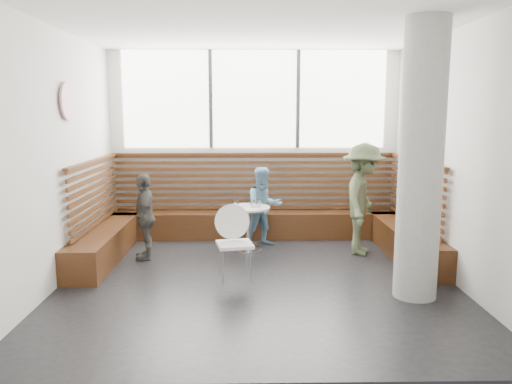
{
  "coord_description": "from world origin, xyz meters",
  "views": [
    {
      "loc": [
        -0.14,
        -6.22,
        2.16
      ],
      "look_at": [
        0.0,
        1.0,
        1.0
      ],
      "focal_mm": 35.0,
      "sensor_mm": 36.0,
      "label": 1
    }
  ],
  "objects_px": {
    "cafe_chair": "(235,236)",
    "child_back": "(264,207)",
    "child_left": "(145,217)",
    "concrete_column": "(421,162)",
    "cafe_table": "(248,219)",
    "adult_man": "(363,199)"
  },
  "relations": [
    {
      "from": "cafe_chair",
      "to": "adult_man",
      "type": "relative_size",
      "value": 0.57
    },
    {
      "from": "cafe_table",
      "to": "cafe_chair",
      "type": "relative_size",
      "value": 0.73
    },
    {
      "from": "cafe_chair",
      "to": "child_back",
      "type": "distance_m",
      "value": 1.65
    },
    {
      "from": "cafe_chair",
      "to": "concrete_column",
      "type": "bearing_deg",
      "value": -29.22
    },
    {
      "from": "concrete_column",
      "to": "cafe_chair",
      "type": "xyz_separation_m",
      "value": [
        -2.14,
        0.69,
        -1.03
      ]
    },
    {
      "from": "child_left",
      "to": "cafe_table",
      "type": "bearing_deg",
      "value": 93.29
    },
    {
      "from": "concrete_column",
      "to": "cafe_chair",
      "type": "distance_m",
      "value": 2.48
    },
    {
      "from": "child_back",
      "to": "child_left",
      "type": "bearing_deg",
      "value": -179.88
    },
    {
      "from": "concrete_column",
      "to": "child_back",
      "type": "height_order",
      "value": "concrete_column"
    },
    {
      "from": "cafe_table",
      "to": "adult_man",
      "type": "xyz_separation_m",
      "value": [
        1.75,
        -0.17,
        0.35
      ]
    },
    {
      "from": "child_left",
      "to": "child_back",
      "type": "bearing_deg",
      "value": 100.36
    },
    {
      "from": "cafe_table",
      "to": "child_back",
      "type": "xyz_separation_m",
      "value": [
        0.25,
        0.3,
        0.14
      ]
    },
    {
      "from": "child_back",
      "to": "child_left",
      "type": "xyz_separation_m",
      "value": [
        -1.78,
        -0.68,
        -0.01
      ]
    },
    {
      "from": "child_back",
      "to": "concrete_column",
      "type": "bearing_deg",
      "value": -74.08
    },
    {
      "from": "child_back",
      "to": "child_left",
      "type": "relative_size",
      "value": 1.01
    },
    {
      "from": "cafe_chair",
      "to": "child_back",
      "type": "xyz_separation_m",
      "value": [
        0.43,
        1.6,
        0.08
      ]
    },
    {
      "from": "adult_man",
      "to": "child_left",
      "type": "bearing_deg",
      "value": 114.73
    },
    {
      "from": "concrete_column",
      "to": "cafe_table",
      "type": "bearing_deg",
      "value": 134.77
    },
    {
      "from": "concrete_column",
      "to": "cafe_chair",
      "type": "height_order",
      "value": "concrete_column"
    },
    {
      "from": "cafe_chair",
      "to": "child_left",
      "type": "relative_size",
      "value": 0.76
    },
    {
      "from": "adult_man",
      "to": "concrete_column",
      "type": "bearing_deg",
      "value": -152.0
    },
    {
      "from": "adult_man",
      "to": "child_left",
      "type": "height_order",
      "value": "adult_man"
    }
  ]
}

